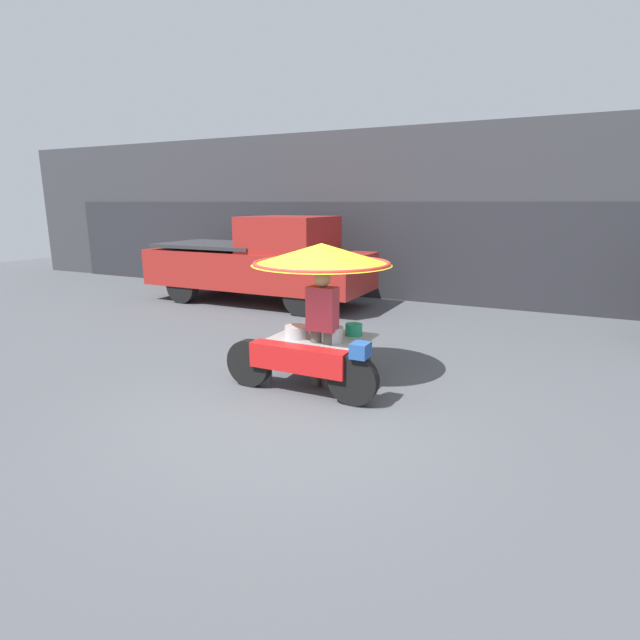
# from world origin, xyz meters

# --- Properties ---
(ground_plane) EXTENTS (36.00, 36.00, 0.00)m
(ground_plane) POSITION_xyz_m (0.00, 0.00, 0.00)
(ground_plane) COLOR #4C4F54
(shopfront_building) EXTENTS (28.00, 2.06, 4.13)m
(shopfront_building) POSITION_xyz_m (0.00, 8.25, 2.05)
(shopfront_building) COLOR #38383D
(shopfront_building) RESTS_ON ground
(vendor_motorcycle_cart) EXTENTS (2.11, 1.86, 1.86)m
(vendor_motorcycle_cart) POSITION_xyz_m (-0.26, 1.14, 1.41)
(vendor_motorcycle_cart) COLOR black
(vendor_motorcycle_cart) RESTS_ON ground
(vendor_person) EXTENTS (0.38, 0.22, 1.54)m
(vendor_person) POSITION_xyz_m (-0.13, 0.97, 0.86)
(vendor_person) COLOR #4C473D
(vendor_person) RESTS_ON ground
(pickup_truck) EXTENTS (5.45, 1.98, 2.07)m
(pickup_truck) POSITION_xyz_m (-3.85, 5.43, 1.00)
(pickup_truck) COLOR black
(pickup_truck) RESTS_ON ground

